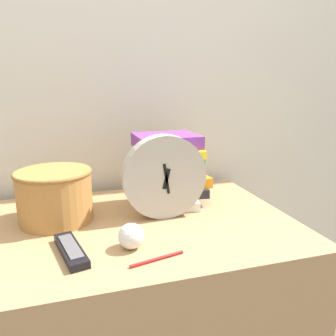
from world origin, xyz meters
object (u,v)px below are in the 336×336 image
(tv_remote, at_px, (71,250))
(pen, at_px, (157,259))
(basket, at_px, (55,194))
(book_stack, at_px, (170,169))
(crumpled_paper_ball, at_px, (131,236))
(desk_clock, at_px, (164,177))

(tv_remote, xyz_separation_m, pen, (0.20, -0.09, -0.01))
(basket, relative_size, pen, 1.63)
(book_stack, bearing_deg, pen, -111.33)
(book_stack, bearing_deg, crumpled_paper_ball, -123.73)
(desk_clock, relative_size, tv_remote, 1.40)
(basket, xyz_separation_m, tv_remote, (0.04, -0.23, -0.07))
(desk_clock, bearing_deg, crumpled_paper_ball, -128.72)
(book_stack, height_order, tv_remote, book_stack)
(basket, bearing_deg, crumpled_paper_ball, -52.11)
(book_stack, distance_m, basket, 0.38)
(crumpled_paper_ball, xyz_separation_m, pen, (0.05, -0.08, -0.03))
(basket, distance_m, pen, 0.40)
(basket, height_order, crumpled_paper_ball, basket)
(desk_clock, height_order, book_stack, desk_clock)
(book_stack, xyz_separation_m, crumpled_paper_ball, (-0.19, -0.28, -0.09))
(tv_remote, relative_size, crumpled_paper_ball, 2.82)
(desk_clock, height_order, tv_remote, desk_clock)
(basket, relative_size, tv_remote, 1.22)
(basket, distance_m, tv_remote, 0.24)
(tv_remote, bearing_deg, book_stack, 38.71)
(crumpled_paper_ball, bearing_deg, pen, -58.64)
(basket, height_order, tv_remote, basket)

